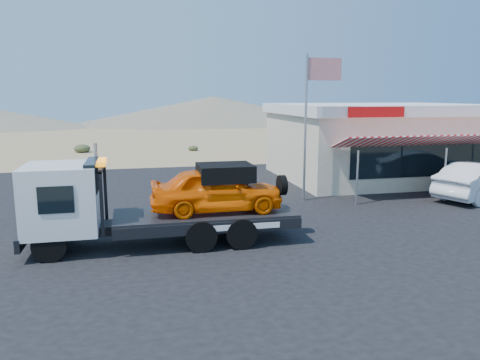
{
  "coord_description": "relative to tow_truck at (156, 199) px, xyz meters",
  "views": [
    {
      "loc": [
        -2.21,
        -13.65,
        4.38
      ],
      "look_at": [
        1.33,
        1.8,
        1.5
      ],
      "focal_mm": 35.0,
      "sensor_mm": 36.0,
      "label": 1
    }
  ],
  "objects": [
    {
      "name": "asphalt_lot",
      "position": [
        3.62,
        3.08,
        -1.38
      ],
      "size": [
        32.0,
        24.0,
        0.02
      ],
      "primitive_type": "cube",
      "color": "black",
      "rests_on": "ground"
    },
    {
      "name": "white_sedan",
      "position": [
        13.68,
        3.15,
        -0.59
      ],
      "size": [
        5.01,
        3.35,
        1.56
      ],
      "primitive_type": "imported",
      "rotation": [
        0.0,
        0.0,
        1.97
      ],
      "color": "silver",
      "rests_on": "asphalt_lot"
    },
    {
      "name": "distant_hills",
      "position": [
        -8.16,
        55.22,
        0.5
      ],
      "size": [
        126.0,
        48.0,
        4.2
      ],
      "color": "#726B59",
      "rests_on": "ground"
    },
    {
      "name": "tow_truck",
      "position": [
        0.0,
        0.0,
        0.0
      ],
      "size": [
        7.7,
        2.28,
        2.58
      ],
      "color": "black",
      "rests_on": "asphalt_lot"
    },
    {
      "name": "flagpole",
      "position": [
        6.55,
        4.58,
        2.38
      ],
      "size": [
        1.55,
        0.1,
        6.0
      ],
      "color": "#99999E",
      "rests_on": "asphalt_lot"
    },
    {
      "name": "jerky_store",
      "position": [
        12.12,
        9.05,
        0.6
      ],
      "size": [
        10.4,
        9.97,
        3.9
      ],
      "color": "beige",
      "rests_on": "asphalt_lot"
    },
    {
      "name": "ground",
      "position": [
        1.62,
        0.08,
        -1.39
      ],
      "size": [
        120.0,
        120.0,
        0.0
      ],
      "primitive_type": "plane",
      "color": "#9F855A",
      "rests_on": "ground"
    }
  ]
}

